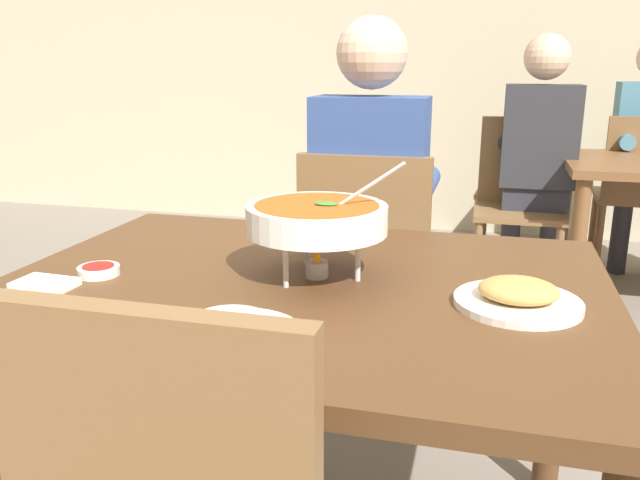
{
  "coord_description": "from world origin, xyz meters",
  "views": [
    {
      "loc": [
        0.37,
        -1.25,
        1.17
      ],
      "look_at": [
        0.0,
        0.15,
        0.77
      ],
      "focal_mm": 36.13,
      "sensor_mm": 36.0,
      "label": 1
    }
  ],
  "objects_px": {
    "appetizer_plate": "(518,296)",
    "chair_bg_corner": "(534,181)",
    "chair_diner_main": "(368,267)",
    "chair_bg_left": "(519,194)",
    "sauce_dish": "(99,270)",
    "chair_bg_middle": "(640,187)",
    "patron_bg_left": "(538,150)",
    "diner_main": "(371,196)",
    "curry_bowl": "(317,219)",
    "dining_table_main": "(302,322)",
    "rice_plate": "(232,331)"
  },
  "relations": [
    {
      "from": "dining_table_main",
      "to": "curry_bowl",
      "type": "distance_m",
      "value": 0.23
    },
    {
      "from": "sauce_dish",
      "to": "diner_main",
      "type": "bearing_deg",
      "value": 63.64
    },
    {
      "from": "dining_table_main",
      "to": "chair_diner_main",
      "type": "relative_size",
      "value": 1.42
    },
    {
      "from": "rice_plate",
      "to": "sauce_dish",
      "type": "distance_m",
      "value": 0.49
    },
    {
      "from": "sauce_dish",
      "to": "chair_bg_middle",
      "type": "relative_size",
      "value": 0.1
    },
    {
      "from": "dining_table_main",
      "to": "rice_plate",
      "type": "relative_size",
      "value": 5.33
    },
    {
      "from": "rice_plate",
      "to": "patron_bg_left",
      "type": "bearing_deg",
      "value": 76.0
    },
    {
      "from": "dining_table_main",
      "to": "chair_diner_main",
      "type": "height_order",
      "value": "chair_diner_main"
    },
    {
      "from": "chair_bg_corner",
      "to": "diner_main",
      "type": "bearing_deg",
      "value": -108.9
    },
    {
      "from": "appetizer_plate",
      "to": "chair_bg_corner",
      "type": "height_order",
      "value": "chair_bg_corner"
    },
    {
      "from": "dining_table_main",
      "to": "chair_bg_left",
      "type": "distance_m",
      "value": 2.27
    },
    {
      "from": "curry_bowl",
      "to": "patron_bg_left",
      "type": "relative_size",
      "value": 0.25
    },
    {
      "from": "chair_diner_main",
      "to": "curry_bowl",
      "type": "relative_size",
      "value": 2.71
    },
    {
      "from": "curry_bowl",
      "to": "sauce_dish",
      "type": "xyz_separation_m",
      "value": [
        -0.46,
        -0.11,
        -0.12
      ]
    },
    {
      "from": "curry_bowl",
      "to": "chair_bg_corner",
      "type": "height_order",
      "value": "curry_bowl"
    },
    {
      "from": "chair_bg_left",
      "to": "chair_bg_corner",
      "type": "distance_m",
      "value": 0.45
    },
    {
      "from": "appetizer_plate",
      "to": "chair_bg_corner",
      "type": "xyz_separation_m",
      "value": [
        0.19,
        2.68,
        -0.23
      ]
    },
    {
      "from": "chair_diner_main",
      "to": "diner_main",
      "type": "distance_m",
      "value": 0.24
    },
    {
      "from": "diner_main",
      "to": "chair_bg_middle",
      "type": "xyz_separation_m",
      "value": [
        1.18,
        1.78,
        -0.24
      ]
    },
    {
      "from": "rice_plate",
      "to": "patron_bg_left",
      "type": "height_order",
      "value": "patron_bg_left"
    },
    {
      "from": "chair_bg_corner",
      "to": "chair_diner_main",
      "type": "bearing_deg",
      "value": -108.59
    },
    {
      "from": "sauce_dish",
      "to": "chair_bg_left",
      "type": "bearing_deg",
      "value": 67.03
    },
    {
      "from": "dining_table_main",
      "to": "rice_plate",
      "type": "xyz_separation_m",
      "value": [
        -0.02,
        -0.33,
        0.12
      ]
    },
    {
      "from": "chair_bg_corner",
      "to": "sauce_dish",
      "type": "bearing_deg",
      "value": -111.43
    },
    {
      "from": "chair_diner_main",
      "to": "sauce_dish",
      "type": "bearing_deg",
      "value": -117.22
    },
    {
      "from": "appetizer_plate",
      "to": "patron_bg_left",
      "type": "xyz_separation_m",
      "value": [
        0.16,
        2.22,
        0.0
      ]
    },
    {
      "from": "chair_bg_middle",
      "to": "chair_bg_corner",
      "type": "relative_size",
      "value": 1.0
    },
    {
      "from": "curry_bowl",
      "to": "patron_bg_left",
      "type": "distance_m",
      "value": 2.23
    },
    {
      "from": "chair_diner_main",
      "to": "rice_plate",
      "type": "xyz_separation_m",
      "value": [
        -0.02,
        -1.11,
        0.23
      ]
    },
    {
      "from": "appetizer_plate",
      "to": "chair_bg_corner",
      "type": "distance_m",
      "value": 2.69
    },
    {
      "from": "curry_bowl",
      "to": "patron_bg_left",
      "type": "xyz_separation_m",
      "value": [
        0.58,
        2.15,
        -0.1
      ]
    },
    {
      "from": "chair_bg_corner",
      "to": "curry_bowl",
      "type": "bearing_deg",
      "value": -102.98
    },
    {
      "from": "dining_table_main",
      "to": "chair_bg_corner",
      "type": "xyz_separation_m",
      "value": [
        0.63,
        2.64,
        -0.12
      ]
    },
    {
      "from": "diner_main",
      "to": "patron_bg_left",
      "type": "height_order",
      "value": "same"
    },
    {
      "from": "sauce_dish",
      "to": "chair_bg_middle",
      "type": "bearing_deg",
      "value": 58.67
    },
    {
      "from": "rice_plate",
      "to": "chair_bg_left",
      "type": "height_order",
      "value": "chair_bg_left"
    },
    {
      "from": "dining_table_main",
      "to": "appetizer_plate",
      "type": "xyz_separation_m",
      "value": [
        0.44,
        -0.04,
        0.12
      ]
    },
    {
      "from": "patron_bg_left",
      "to": "chair_bg_corner",
      "type": "bearing_deg",
      "value": 87.19
    },
    {
      "from": "chair_bg_left",
      "to": "patron_bg_left",
      "type": "distance_m",
      "value": 0.25
    },
    {
      "from": "chair_bg_left",
      "to": "chair_bg_middle",
      "type": "height_order",
      "value": "same"
    },
    {
      "from": "curry_bowl",
      "to": "chair_bg_left",
      "type": "bearing_deg",
      "value": 76.99
    },
    {
      "from": "chair_diner_main",
      "to": "patron_bg_left",
      "type": "height_order",
      "value": "patron_bg_left"
    },
    {
      "from": "curry_bowl",
      "to": "appetizer_plate",
      "type": "relative_size",
      "value": 1.39
    },
    {
      "from": "dining_table_main",
      "to": "sauce_dish",
      "type": "bearing_deg",
      "value": -169.84
    },
    {
      "from": "dining_table_main",
      "to": "diner_main",
      "type": "xyz_separation_m",
      "value": [
        0.0,
        0.81,
        0.12
      ]
    },
    {
      "from": "chair_bg_middle",
      "to": "chair_bg_corner",
      "type": "xyz_separation_m",
      "value": [
        -0.56,
        0.05,
        0.0
      ]
    },
    {
      "from": "chair_diner_main",
      "to": "chair_bg_left",
      "type": "bearing_deg",
      "value": 69.72
    },
    {
      "from": "diner_main",
      "to": "patron_bg_left",
      "type": "xyz_separation_m",
      "value": [
        0.6,
        1.37,
        0.0
      ]
    },
    {
      "from": "dining_table_main",
      "to": "diner_main",
      "type": "relative_size",
      "value": 0.98
    },
    {
      "from": "curry_bowl",
      "to": "chair_bg_corner",
      "type": "bearing_deg",
      "value": 77.02
    }
  ]
}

